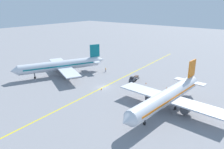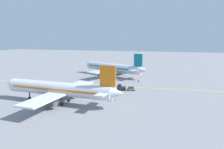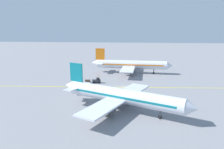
% 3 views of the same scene
% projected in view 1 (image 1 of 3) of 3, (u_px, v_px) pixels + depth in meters
% --- Properties ---
extents(ground_plane, '(400.00, 400.00, 0.00)m').
position_uv_depth(ground_plane, '(103.00, 87.00, 71.16)').
color(ground_plane, gray).
extents(apron_yellow_centreline, '(7.71, 119.80, 0.01)m').
position_uv_depth(apron_yellow_centreline, '(103.00, 87.00, 71.16)').
color(apron_yellow_centreline, yellow).
rests_on(apron_yellow_centreline, ground).
extents(airplane_at_gate, '(28.29, 35.54, 10.60)m').
position_uv_depth(airplane_at_gate, '(168.00, 96.00, 55.11)').
color(airplane_at_gate, silver).
rests_on(airplane_at_gate, ground).
extents(airplane_adjacent_stand, '(27.58, 33.46, 10.60)m').
position_uv_depth(airplane_adjacent_stand, '(62.00, 65.00, 82.39)').
color(airplane_adjacent_stand, silver).
rests_on(airplane_adjacent_stand, ground).
extents(baggage_tug_dark, '(2.16, 3.20, 2.11)m').
position_uv_depth(baggage_tug_dark, '(132.00, 79.00, 75.77)').
color(baggage_tug_dark, '#333842').
rests_on(baggage_tug_dark, ground).
extents(baggage_cart_trailing, '(1.81, 2.79, 1.24)m').
position_uv_depth(baggage_cart_trailing, '(136.00, 77.00, 78.55)').
color(baggage_cart_trailing, gray).
rests_on(baggage_cart_trailing, ground).
extents(ground_crew_worker, '(0.49, 0.39, 1.68)m').
position_uv_depth(ground_crew_worker, '(106.00, 70.00, 86.97)').
color(ground_crew_worker, '#23232D').
rests_on(ground_crew_worker, ground).
extents(traffic_cone_near_nose, '(0.32, 0.32, 0.55)m').
position_uv_depth(traffic_cone_near_nose, '(169.00, 90.00, 68.43)').
color(traffic_cone_near_nose, orange).
rests_on(traffic_cone_near_nose, ground).
extents(traffic_cone_mid_apron, '(0.32, 0.32, 0.55)m').
position_uv_depth(traffic_cone_mid_apron, '(166.00, 88.00, 69.95)').
color(traffic_cone_mid_apron, orange).
rests_on(traffic_cone_mid_apron, ground).
extents(traffic_cone_by_wingtip, '(0.32, 0.32, 0.55)m').
position_uv_depth(traffic_cone_by_wingtip, '(101.00, 89.00, 68.99)').
color(traffic_cone_by_wingtip, orange).
rests_on(traffic_cone_by_wingtip, ground).
extents(traffic_cone_far_edge, '(0.32, 0.32, 0.55)m').
position_uv_depth(traffic_cone_far_edge, '(146.00, 83.00, 74.12)').
color(traffic_cone_far_edge, orange).
rests_on(traffic_cone_far_edge, ground).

